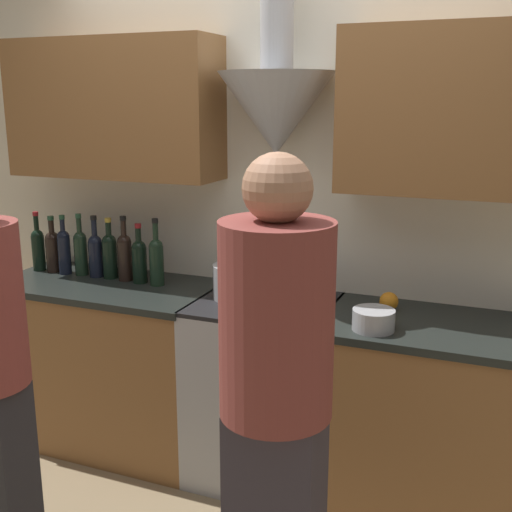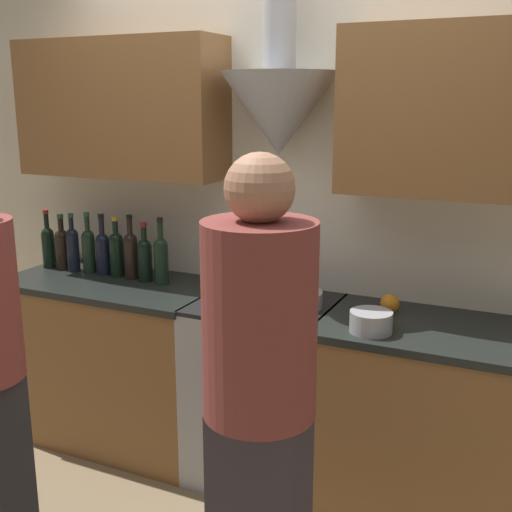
{
  "view_description": "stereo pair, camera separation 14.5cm",
  "coord_description": "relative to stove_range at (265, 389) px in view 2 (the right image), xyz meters",
  "views": [
    {
      "loc": [
        1.06,
        -2.37,
        1.85
      ],
      "look_at": [
        0.0,
        0.24,
        1.16
      ],
      "focal_mm": 45.0,
      "sensor_mm": 36.0,
      "label": 1
    },
    {
      "loc": [
        1.2,
        -2.31,
        1.85
      ],
      "look_at": [
        0.0,
        0.24,
        1.16
      ],
      "focal_mm": 45.0,
      "sensor_mm": 36.0,
      "label": 2
    }
  ],
  "objects": [
    {
      "name": "wine_bottle_0",
      "position": [
        -1.39,
        0.07,
        0.58
      ],
      "size": [
        0.07,
        0.07,
        0.33
      ],
      "color": "black",
      "rests_on": "counter_left"
    },
    {
      "name": "orange_fruit",
      "position": [
        0.57,
        0.1,
        0.49
      ],
      "size": [
        0.09,
        0.09,
        0.09
      ],
      "color": "orange",
      "rests_on": "counter_right"
    },
    {
      "name": "ground_plane",
      "position": [
        0.0,
        -0.34,
        -0.46
      ],
      "size": [
        12.0,
        12.0,
        0.0
      ],
      "primitive_type": "plane",
      "color": "#847051"
    },
    {
      "name": "wine_bottle_7",
      "position": [
        -0.73,
        0.07,
        0.58
      ],
      "size": [
        0.08,
        0.08,
        0.32
      ],
      "color": "black",
      "rests_on": "counter_left"
    },
    {
      "name": "wine_bottle_3",
      "position": [
        -1.11,
        0.08,
        0.59
      ],
      "size": [
        0.07,
        0.07,
        0.34
      ],
      "color": "black",
      "rests_on": "counter_left"
    },
    {
      "name": "person_foreground_right",
      "position": [
        0.43,
        -1.0,
        0.48
      ],
      "size": [
        0.35,
        0.35,
        1.71
      ],
      "color": "#38333D",
      "rests_on": "ground_plane"
    },
    {
      "name": "mixing_bowl",
      "position": [
        0.14,
        0.0,
        0.49
      ],
      "size": [
        0.27,
        0.27,
        0.07
      ],
      "color": "#A8AAAF",
      "rests_on": "stove_range"
    },
    {
      "name": "wine_bottle_5",
      "position": [
        -0.92,
        0.08,
        0.59
      ],
      "size": [
        0.08,
        0.08,
        0.33
      ],
      "color": "black",
      "rests_on": "counter_left"
    },
    {
      "name": "wall_back",
      "position": [
        -0.04,
        0.27,
        1.0
      ],
      "size": [
        8.4,
        0.55,
        2.6
      ],
      "color": "silver",
      "rests_on": "ground_plane"
    },
    {
      "name": "saucepan",
      "position": [
        0.56,
        -0.18,
        0.49
      ],
      "size": [
        0.18,
        0.18,
        0.09
      ],
      "color": "#A8AAAF",
      "rests_on": "counter_right"
    },
    {
      "name": "wine_bottle_6",
      "position": [
        -0.82,
        0.08,
        0.59
      ],
      "size": [
        0.08,
        0.08,
        0.35
      ],
      "color": "black",
      "rests_on": "counter_left"
    },
    {
      "name": "stock_pot",
      "position": [
        -0.14,
        0.01,
        0.53
      ],
      "size": [
        0.24,
        0.24,
        0.17
      ],
      "color": "#A8AAAF",
      "rests_on": "stove_range"
    },
    {
      "name": "counter_left",
      "position": [
        -0.89,
        -0.0,
        -0.0
      ],
      "size": [
        1.17,
        0.62,
        0.91
      ],
      "color": "brown",
      "rests_on": "ground_plane"
    },
    {
      "name": "stove_range",
      "position": [
        0.0,
        0.0,
        0.0
      ],
      "size": [
        0.64,
        0.6,
        0.91
      ],
      "color": "#A8AAAF",
      "rests_on": "ground_plane"
    },
    {
      "name": "counter_right",
      "position": [
        0.78,
        -0.0,
        -0.0
      ],
      "size": [
        0.95,
        0.62,
        0.91
      ],
      "color": "brown",
      "rests_on": "ground_plane"
    },
    {
      "name": "wine_bottle_4",
      "position": [
        -1.01,
        0.08,
        0.58
      ],
      "size": [
        0.08,
        0.08,
        0.34
      ],
      "color": "black",
      "rests_on": "counter_left"
    },
    {
      "name": "wine_bottle_1",
      "position": [
        -1.3,
        0.08,
        0.58
      ],
      "size": [
        0.08,
        0.08,
        0.31
      ],
      "color": "black",
      "rests_on": "counter_left"
    },
    {
      "name": "wine_bottle_8",
      "position": [
        -0.62,
        0.06,
        0.59
      ],
      "size": [
        0.07,
        0.07,
        0.35
      ],
      "color": "black",
      "rests_on": "counter_left"
    },
    {
      "name": "wine_bottle_2",
      "position": [
        -1.21,
        0.06,
        0.59
      ],
      "size": [
        0.07,
        0.07,
        0.33
      ],
      "color": "black",
      "rests_on": "counter_left"
    }
  ]
}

